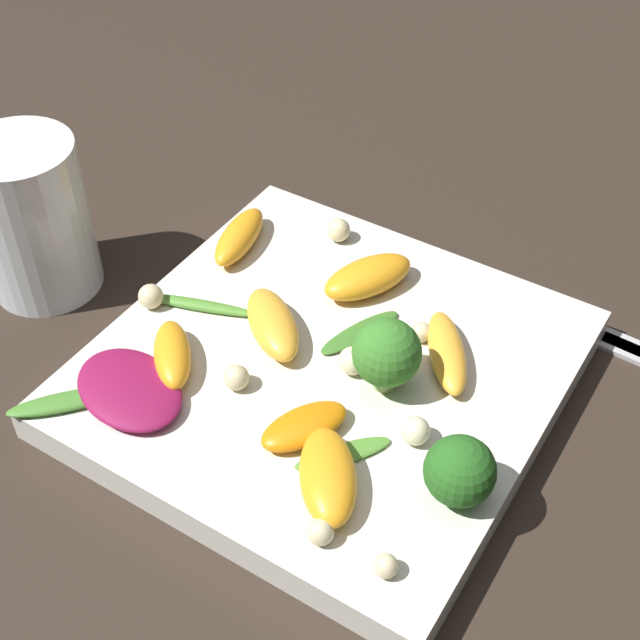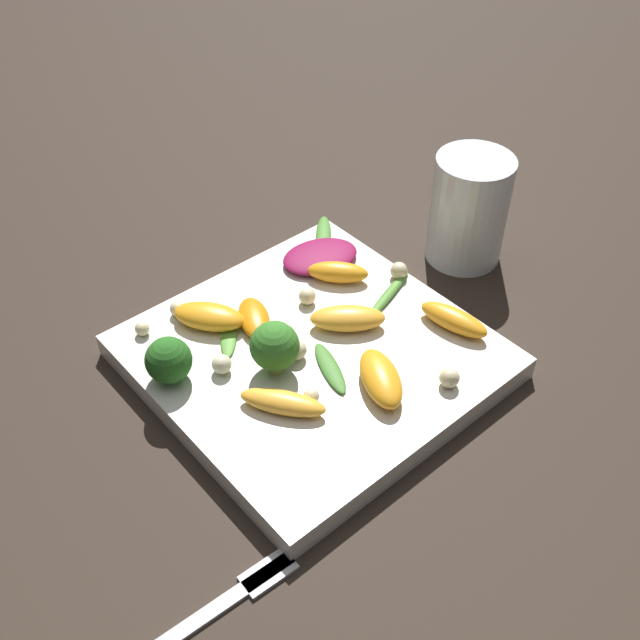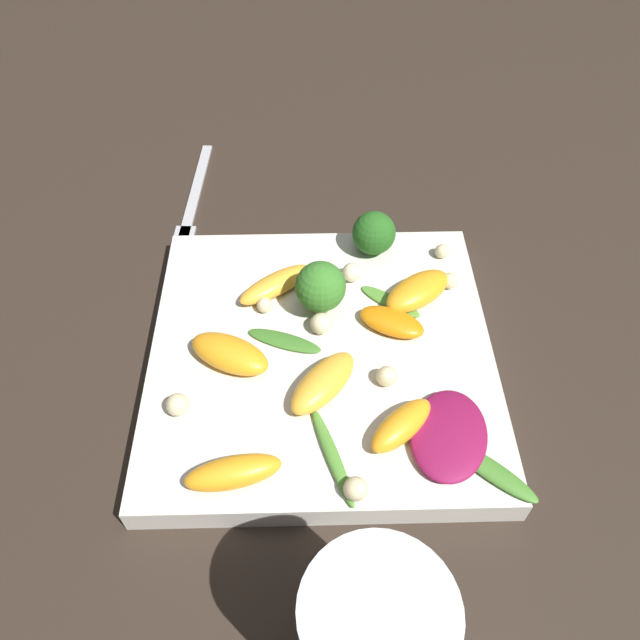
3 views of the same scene
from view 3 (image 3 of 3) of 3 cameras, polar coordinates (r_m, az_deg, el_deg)
name	(u,v)px [view 3 (image 3 of 3)]	position (r m, az deg, el deg)	size (l,w,h in m)	color
ground_plane	(322,365)	(0.54, 0.15, -4.12)	(2.40, 2.40, 0.00)	#2D231C
plate	(322,356)	(0.53, 0.15, -3.36)	(0.29, 0.29, 0.02)	silver
fork	(191,207)	(0.70, -11.69, 10.08)	(0.19, 0.03, 0.01)	#B2B2B7
radicchio_leaf_0	(449,435)	(0.48, 11.69, -10.24)	(0.09, 0.08, 0.01)	maroon
orange_segment_0	(230,354)	(0.51, -8.26, -3.06)	(0.06, 0.08, 0.02)	orange
orange_segment_1	(418,291)	(0.56, 8.92, 2.65)	(0.07, 0.07, 0.02)	orange
orange_segment_2	(233,472)	(0.46, -7.94, -13.64)	(0.04, 0.07, 0.02)	orange
orange_segment_3	(392,322)	(0.54, 6.57, -0.18)	(0.05, 0.06, 0.01)	orange
orange_segment_4	(401,425)	(0.47, 7.45, -9.53)	(0.06, 0.06, 0.02)	orange
orange_segment_5	(275,284)	(0.56, -4.09, 3.27)	(0.06, 0.07, 0.02)	#FCAD33
orange_segment_6	(322,383)	(0.49, 0.17, -5.76)	(0.07, 0.07, 0.02)	#FCAD33
broccoli_floret_0	(374,233)	(0.59, 4.95, 7.90)	(0.04, 0.04, 0.04)	#84AD5B
broccoli_floret_1	(320,287)	(0.53, 0.03, 3.01)	(0.04, 0.04, 0.05)	#7A9E51
arugula_sprig_0	(332,455)	(0.47, 1.12, -12.26)	(0.08, 0.04, 0.01)	#518E33
arugula_sprig_1	(493,471)	(0.48, 15.50, -13.17)	(0.06, 0.06, 0.01)	#47842D
arugula_sprig_2	(390,301)	(0.56, 6.44, 1.70)	(0.05, 0.06, 0.00)	#518E33
arugula_sprig_3	(284,341)	(0.53, -3.28, -1.91)	(0.04, 0.07, 0.00)	#3D7528
macadamia_nut_0	(450,281)	(0.58, 11.79, 3.54)	(0.02, 0.02, 0.02)	beige
macadamia_nut_1	(177,405)	(0.49, -12.91, -7.55)	(0.02, 0.02, 0.02)	beige
macadamia_nut_2	(442,251)	(0.60, 11.09, 6.19)	(0.01, 0.01, 0.01)	beige
macadamia_nut_3	(356,489)	(0.45, 3.27, -15.16)	(0.02, 0.02, 0.02)	beige
macadamia_nut_4	(265,305)	(0.55, -5.09, 1.38)	(0.01, 0.01, 0.01)	beige
macadamia_nut_5	(387,376)	(0.50, 6.10, -5.14)	(0.02, 0.02, 0.02)	beige
macadamia_nut_6	(352,272)	(0.57, 2.92, 4.37)	(0.02, 0.02, 0.02)	beige
macadamia_nut_7	(316,324)	(0.53, -0.33, -0.33)	(0.02, 0.02, 0.02)	beige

